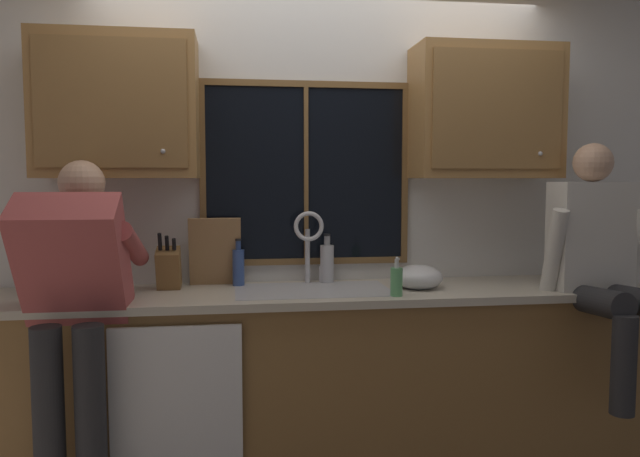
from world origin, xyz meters
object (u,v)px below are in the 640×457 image
(person_sitting_on_counter, at_px, (601,257))
(bottle_green_glass, at_px, (238,266))
(bottle_tall_clear, at_px, (327,262))
(knife_block, at_px, (169,269))
(mixing_bowl, at_px, (418,277))
(soap_dispenser, at_px, (397,281))
(person_standing, at_px, (74,299))
(cutting_board, at_px, (215,252))

(person_sitting_on_counter, relative_size, bottle_green_glass, 4.94)
(bottle_tall_clear, bearing_deg, bottle_green_glass, -177.07)
(bottle_green_glass, height_order, bottle_tall_clear, bottle_tall_clear)
(knife_block, relative_size, mixing_bowl, 1.25)
(knife_block, distance_m, soap_dispenser, 1.18)
(soap_dispenser, distance_m, bottle_green_glass, 0.87)
(person_sitting_on_counter, bearing_deg, soap_dispenser, 177.13)
(mixing_bowl, height_order, bottle_green_glass, bottle_green_glass)
(knife_block, bearing_deg, bottle_green_glass, 10.43)
(knife_block, distance_m, bottle_green_glass, 0.37)
(person_sitting_on_counter, xyz_separation_m, soap_dispenser, (-1.05, 0.05, -0.11))
(person_standing, relative_size, bottle_tall_clear, 5.79)
(person_standing, xyz_separation_m, cutting_board, (0.60, 0.54, 0.13))
(soap_dispenser, distance_m, bottle_tall_clear, 0.52)
(cutting_board, bearing_deg, person_sitting_on_counter, -13.91)
(knife_block, height_order, soap_dispenser, knife_block)
(cutting_board, distance_m, bottle_tall_clear, 0.62)
(cutting_board, xyz_separation_m, soap_dispenser, (0.89, -0.43, -0.11))
(cutting_board, xyz_separation_m, mixing_bowl, (1.06, -0.23, -0.13))
(person_sitting_on_counter, distance_m, mixing_bowl, 0.92)
(bottle_green_glass, bearing_deg, mixing_bowl, -12.50)
(person_sitting_on_counter, relative_size, soap_dispenser, 6.45)
(person_standing, xyz_separation_m, mixing_bowl, (1.66, 0.31, 0.01))
(knife_block, xyz_separation_m, mixing_bowl, (1.30, -0.14, -0.05))
(cutting_board, bearing_deg, person_standing, -137.96)
(mixing_bowl, distance_m, bottle_tall_clear, 0.51)
(knife_block, bearing_deg, person_sitting_on_counter, -10.19)
(cutting_board, xyz_separation_m, bottle_tall_clear, (0.61, 0.00, -0.07))
(mixing_bowl, bearing_deg, person_sitting_on_counter, -15.87)
(knife_block, xyz_separation_m, bottle_green_glass, (0.36, 0.07, -0.00))
(person_sitting_on_counter, height_order, bottle_tall_clear, person_sitting_on_counter)
(person_standing, height_order, bottle_tall_clear, person_standing)
(cutting_board, relative_size, bottle_tall_clear, 1.37)
(knife_block, bearing_deg, soap_dispenser, -16.74)
(knife_block, relative_size, bottle_green_glass, 1.26)
(knife_block, bearing_deg, cutting_board, 20.67)
(person_standing, bearing_deg, knife_block, 51.25)
(cutting_board, relative_size, bottle_green_glass, 1.47)
(bottle_green_glass, bearing_deg, person_standing, -144.45)
(cutting_board, height_order, bottle_green_glass, cutting_board)
(mixing_bowl, height_order, bottle_tall_clear, bottle_tall_clear)
(cutting_board, height_order, mixing_bowl, cutting_board)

